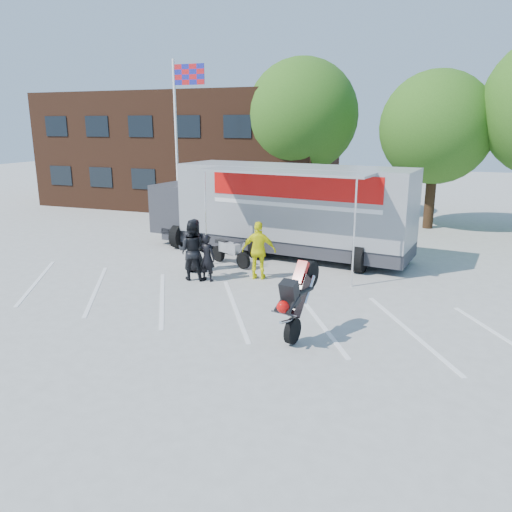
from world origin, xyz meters
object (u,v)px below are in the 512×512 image
Objects in this scene: parked_motorcycle at (231,265)px; spectator_hivis at (259,251)px; transporter_truck at (281,254)px; stunt_bike_rider at (305,334)px; flagpole at (181,126)px; spectator_leather_c at (192,251)px; tree_left at (302,116)px; spectator_leather_b at (207,258)px; tree_mid at (436,128)px; spectator_leather_a at (194,245)px.

spectator_hivis reaches higher than parked_motorcycle.
transporter_truck is 5.33× the size of stunt_bike_rider.
flagpole reaches higher than spectator_leather_c.
tree_left is at bearing 116.81° from stunt_bike_rider.
spectator_hivis is at bearing -144.73° from spectator_leather_b.
transporter_truck is 3.62m from spectator_hivis.
transporter_truck is (-5.41, -7.65, -4.94)m from tree_mid.
transporter_truck is at bearing -94.76° from spectator_hivis.
parked_motorcycle is 2.24m from spectator_hivis.
tree_mid reaches higher than spectator_leather_a.
parked_motorcycle is at bearing -112.58° from transporter_truck.
spectator_leather_a is 0.97× the size of spectator_hivis.
transporter_truck is at bearing 122.70° from stunt_bike_rider.
tree_left is at bearing -81.29° from spectator_leather_b.
parked_motorcycle is 1.05× the size of spectator_hivis.
spectator_leather_b is 0.80× the size of spectator_leather_c.
tree_left is 12.95m from spectator_leather_a.
parked_motorcycle is 1.77m from spectator_leather_a.
tree_left is at bearing 107.93° from transporter_truck.
parked_motorcycle is (4.55, -4.87, -5.05)m from flagpole.
tree_mid is at bearing 23.97° from flagpole.
parked_motorcycle is (-1.29, -2.22, 0.00)m from transporter_truck.
transporter_truck reaches higher than parked_motorcycle.
flagpole is 0.93× the size of tree_left.
parked_motorcycle is 0.99× the size of stunt_bike_rider.
spectator_leather_c is at bearing 157.40° from stunt_bike_rider.
flagpole is 0.71× the size of transporter_truck.
tree_mid reaches higher than spectator_leather_c.
tree_mid reaches higher than spectator_hivis.
spectator_leather_c is (-0.54, -0.01, 0.20)m from spectator_leather_b.
stunt_bike_rider is at bearing 137.57° from spectator_leather_c.
tree_left is 4.38× the size of spectator_hivis.
transporter_truck is 4.17m from spectator_leather_a.
flagpole is 4.05× the size of spectator_hivis.
spectator_leather_a is at bearing 152.85° from stunt_bike_rider.
transporter_truck is 4.54m from spectator_leather_b.
tree_left is 4.53× the size of spectator_leather_a.
tree_mid is at bearing -141.41° from spectator_leather_a.
flagpole is at bearing -49.34° from spectator_leather_b.
tree_left is 1.13× the size of tree_mid.
parked_motorcycle is 1.30× the size of spectator_leather_b.
tree_left reaches higher than transporter_truck.
transporter_truck is at bearing -99.04° from spectator_leather_b.
flagpole is at bearing -54.52° from spectator_hivis.
spectator_leather_a is at bearing -124.31° from tree_mid.
tree_left is 5.41× the size of spectator_leather_b.
tree_mid is at bearing 91.85° from stunt_bike_rider.
tree_mid is at bearing -111.95° from spectator_leather_b.
tree_left is at bearing -99.71° from spectator_leather_c.
spectator_leather_a reaches higher than transporter_truck.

